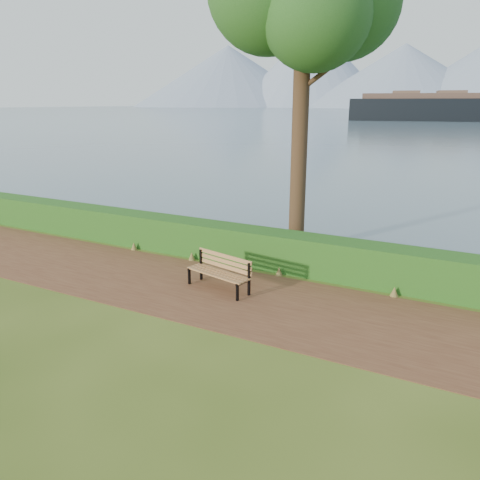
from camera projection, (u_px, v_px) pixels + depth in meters
The scene contains 6 objects.
ground at pixel (183, 292), 11.13m from camera, with size 140.00×140.00×0.00m, color #3A5017.
path at pixel (190, 287), 11.39m from camera, with size 40.00×3.40×0.01m, color #582F1E.
hedge at pixel (235, 244), 13.20m from camera, with size 32.00×0.85×1.00m, color #1C4213.
water at pixel (479, 111), 232.10m from camera, with size 700.00×510.00×0.00m, color #405867.
mountains at pixel (476, 70), 352.45m from camera, with size 585.00×190.00×70.00m.
bench at pixel (221, 270), 11.19m from camera, with size 1.75×0.86×0.84m.
Camera 1 is at (5.98, -8.53, 4.34)m, focal length 35.00 mm.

